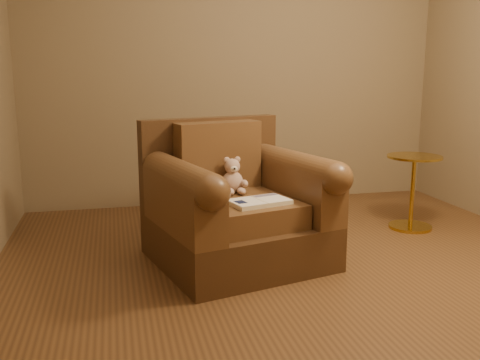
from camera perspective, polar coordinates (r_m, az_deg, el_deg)
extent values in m
plane|color=brown|center=(3.52, 7.17, -9.81)|extent=(4.00, 4.00, 0.00)
cube|color=#7F6B4E|center=(5.20, -0.35, 12.40)|extent=(4.00, 0.02, 2.70)
cube|color=#442B16|center=(3.65, -0.19, -6.49)|extent=(1.27, 1.23, 0.29)
cube|color=#442B16|center=(3.93, -3.20, 1.93)|extent=(1.05, 0.36, 0.65)
cube|color=brown|center=(3.54, 0.20, -3.24)|extent=(0.77, 0.86, 0.16)
cube|color=brown|center=(3.79, -2.36, 2.64)|extent=(0.63, 0.31, 0.47)
cube|color=brown|center=(3.35, -6.20, -2.60)|extent=(0.42, 0.92, 0.34)
cube|color=brown|center=(3.73, 5.94, -1.12)|extent=(0.42, 0.92, 0.34)
cylinder|color=brown|center=(3.31, -6.26, 0.22)|extent=(0.42, 0.92, 0.21)
cylinder|color=brown|center=(3.69, 5.99, 1.43)|extent=(0.42, 0.92, 0.21)
ellipsoid|color=tan|center=(3.69, -0.79, -0.22)|extent=(0.15, 0.13, 0.15)
sphere|color=tan|center=(3.68, -0.83, 1.46)|extent=(0.11, 0.11, 0.11)
ellipsoid|color=tan|center=(3.67, -1.43, 2.15)|extent=(0.04, 0.02, 0.04)
ellipsoid|color=tan|center=(3.69, -0.28, 2.20)|extent=(0.04, 0.02, 0.04)
ellipsoid|color=beige|center=(3.63, -0.64, 1.17)|extent=(0.05, 0.03, 0.04)
sphere|color=black|center=(3.62, -0.57, 1.22)|extent=(0.02, 0.02, 0.02)
ellipsoid|color=tan|center=(3.62, -1.61, -0.47)|extent=(0.05, 0.10, 0.05)
ellipsoid|color=tan|center=(3.65, 0.47, -0.36)|extent=(0.05, 0.10, 0.05)
ellipsoid|color=tan|center=(3.61, -1.06, -1.26)|extent=(0.06, 0.10, 0.05)
ellipsoid|color=tan|center=(3.63, 0.16, -1.19)|extent=(0.06, 0.10, 0.05)
cube|color=beige|center=(3.38, 2.06, -2.36)|extent=(0.42, 0.31, 0.03)
cube|color=white|center=(3.33, 0.69, -2.31)|extent=(0.23, 0.26, 0.00)
cube|color=white|center=(3.42, 3.41, -1.94)|extent=(0.23, 0.26, 0.00)
cube|color=beige|center=(3.38, 2.07, -2.10)|extent=(0.07, 0.22, 0.00)
cube|color=#0F1638|center=(3.31, 0.06, -2.36)|extent=(0.08, 0.09, 0.00)
cube|color=slate|center=(3.49, 2.71, -1.64)|extent=(0.17, 0.09, 0.00)
cylinder|color=gold|center=(4.65, 17.68, -4.76)|extent=(0.35, 0.35, 0.03)
cylinder|color=gold|center=(4.58, 17.91, -1.27)|extent=(0.03, 0.03, 0.56)
cylinder|color=gold|center=(4.52, 18.14, 2.37)|extent=(0.43, 0.43, 0.02)
cylinder|color=gold|center=(4.53, 18.13, 2.19)|extent=(0.03, 0.03, 0.02)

